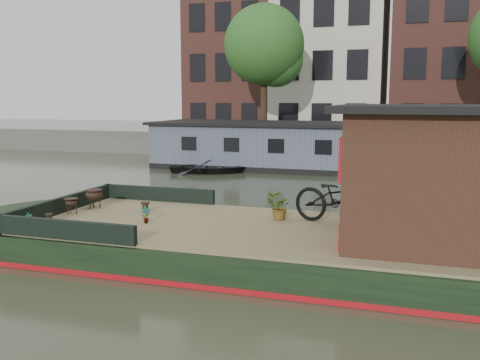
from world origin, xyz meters
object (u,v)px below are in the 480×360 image
(bicycle, at_px, (342,198))
(brazier_front, at_px, (94,199))
(cabin, at_px, (452,174))
(potted_plant_a, at_px, (146,215))
(brazier_rear, at_px, (71,206))
(dinghy, at_px, (208,165))

(bicycle, xyz_separation_m, brazier_front, (-5.69, -0.07, -0.33))
(cabin, xyz_separation_m, potted_plant_a, (-5.82, -0.35, -1.05))
(cabin, xyz_separation_m, brazier_rear, (-7.79, -0.09, -1.05))
(potted_plant_a, height_order, brazier_front, brazier_front)
(bicycle, xyz_separation_m, potted_plant_a, (-3.84, -1.05, -0.38))
(bicycle, distance_m, dinghy, 12.96)
(bicycle, distance_m, brazier_rear, 5.87)
(bicycle, height_order, brazier_front, bicycle)
(potted_plant_a, bearing_deg, dinghy, 105.41)
(brazier_front, relative_size, brazier_rear, 1.22)
(bicycle, bearing_deg, brazier_front, 109.38)
(dinghy, bearing_deg, brazier_front, 175.47)
(bicycle, xyz_separation_m, dinghy, (-7.10, 10.80, -0.86))
(cabin, bearing_deg, dinghy, 128.32)
(cabin, height_order, bicycle, cabin)
(bicycle, relative_size, dinghy, 0.64)
(bicycle, height_order, dinghy, bicycle)
(brazier_front, bearing_deg, brazier_rear, -98.78)
(dinghy, bearing_deg, bicycle, -158.61)
(dinghy, bearing_deg, potted_plant_a, -176.54)
(cabin, bearing_deg, bicycle, 160.59)
(cabin, bearing_deg, potted_plant_a, -176.54)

